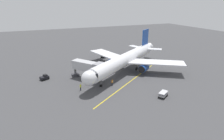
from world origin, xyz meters
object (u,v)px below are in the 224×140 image
Objects in this scene: ground_crew_wing_walker at (112,82)px; tug_starboard_side at (45,77)px; airplane at (126,59)px; ground_crew_marshaller at (81,87)px; jet_bridge at (90,67)px; belt_loader_near_nose at (104,56)px; baggage_cart_portside at (163,94)px.

ground_crew_wing_walker reaches higher than tug_starboard_side.
ground_crew_wing_walker is 19.68m from tug_starboard_side.
ground_crew_wing_walker is at bearing 45.30° from airplane.
airplane reaches higher than ground_crew_marshaller.
ground_crew_marshaller is at bearing 124.57° from tug_starboard_side.
ground_crew_marshaller is at bearing -2.42° from ground_crew_wing_walker.
airplane reaches higher than tug_starboard_side.
jet_bridge reaches higher than tug_starboard_side.
airplane is 12.50m from jet_bridge.
tug_starboard_side is at bearing 31.42° from belt_loader_near_nose.
ground_crew_wing_walker is 26.97m from belt_loader_near_nose.
ground_crew_wing_walker is at bearing -52.05° from baggage_cart_portside.
tug_starboard_side reaches higher than baggage_cart_portside.
jet_bridge is at bearing -56.75° from ground_crew_wing_walker.
tug_starboard_side is (24.33, -22.01, 0.05)m from baggage_cart_portside.
airplane is at bearing -89.86° from baggage_cart_portside.
ground_crew_wing_walker is at bearing 73.53° from belt_loader_near_nose.
ground_crew_marshaller is at bearing -33.28° from baggage_cart_portside.
jet_bridge is at bearing 59.17° from belt_loader_near_nose.
tug_starboard_side is (23.69, 14.47, -0.01)m from belt_loader_near_nose.
airplane reaches higher than belt_loader_near_nose.
belt_loader_near_nose is (-11.72, -19.64, -3.05)m from jet_bridge.
jet_bridge reaches higher than baggage_cart_portside.
jet_bridge is at bearing 156.65° from tug_starboard_side.
jet_bridge is at bearing -126.71° from ground_crew_marshaller.
airplane is at bearing 172.82° from tug_starboard_side.
airplane is at bearing -134.70° from ground_crew_wing_walker.
baggage_cart_portside is 1.08× the size of tug_starboard_side.
baggage_cart_portside is (-8.28, 10.62, -0.23)m from ground_crew_wing_walker.
jet_bridge is 7.97m from ground_crew_wing_walker.
ground_crew_marshaller is at bearing 53.29° from jet_bridge.
ground_crew_wing_walker is 0.58× the size of baggage_cart_portside.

